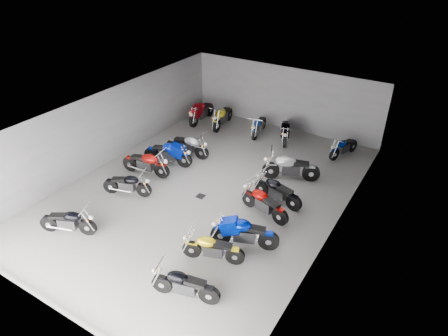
% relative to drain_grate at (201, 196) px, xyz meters
% --- Properties ---
extents(ground, '(14.00, 14.00, 0.00)m').
position_rel_drain_grate_xyz_m(ground, '(0.00, 0.50, -0.01)').
color(ground, gray).
rests_on(ground, ground).
extents(wall_back, '(10.00, 0.10, 3.20)m').
position_rel_drain_grate_xyz_m(wall_back, '(0.00, 7.50, 1.59)').
color(wall_back, gray).
rests_on(wall_back, ground).
extents(wall_left, '(0.10, 14.00, 3.20)m').
position_rel_drain_grate_xyz_m(wall_left, '(-5.00, 0.50, 1.59)').
color(wall_left, gray).
rests_on(wall_left, ground).
extents(wall_right, '(0.10, 14.00, 3.20)m').
position_rel_drain_grate_xyz_m(wall_right, '(5.00, 0.50, 1.59)').
color(wall_right, gray).
rests_on(wall_right, ground).
extents(ceiling, '(10.00, 14.00, 0.04)m').
position_rel_drain_grate_xyz_m(ceiling, '(0.00, 0.50, 3.21)').
color(ceiling, black).
rests_on(ceiling, wall_back).
extents(drain_grate, '(0.32, 0.32, 0.01)m').
position_rel_drain_grate_xyz_m(drain_grate, '(0.00, 0.00, 0.00)').
color(drain_grate, black).
rests_on(drain_grate, ground).
extents(motorcycle_left_a, '(1.88, 0.90, 0.87)m').
position_rel_drain_grate_xyz_m(motorcycle_left_a, '(-2.52, -4.10, 0.47)').
color(motorcycle_left_a, black).
rests_on(motorcycle_left_a, ground).
extents(motorcycle_left_c, '(1.88, 0.80, 0.86)m').
position_rel_drain_grate_xyz_m(motorcycle_left_c, '(-2.44, -1.36, 0.46)').
color(motorcycle_left_c, black).
rests_on(motorcycle_left_c, ground).
extents(motorcycle_left_d, '(2.20, 0.55, 0.97)m').
position_rel_drain_grate_xyz_m(motorcycle_left_d, '(-2.84, 0.18, 0.52)').
color(motorcycle_left_d, black).
rests_on(motorcycle_left_d, ground).
extents(motorcycle_left_e, '(2.23, 0.67, 0.99)m').
position_rel_drain_grate_xyz_m(motorcycle_left_e, '(-2.58, 1.32, 0.53)').
color(motorcycle_left_e, black).
rests_on(motorcycle_left_e, ground).
extents(motorcycle_left_f, '(2.16, 0.46, 0.95)m').
position_rel_drain_grate_xyz_m(motorcycle_left_f, '(-2.33, 2.41, 0.51)').
color(motorcycle_left_f, black).
rests_on(motorcycle_left_f, ground).
extents(motorcycle_right_a, '(1.97, 0.65, 0.88)m').
position_rel_drain_grate_xyz_m(motorcycle_right_a, '(2.44, -4.30, 0.47)').
color(motorcycle_right_a, black).
rests_on(motorcycle_right_a, ground).
extents(motorcycle_right_b, '(1.91, 0.77, 0.87)m').
position_rel_drain_grate_xyz_m(motorcycle_right_b, '(2.29, -2.67, 0.47)').
color(motorcycle_right_b, black).
rests_on(motorcycle_right_b, ground).
extents(motorcycle_right_c, '(2.14, 0.93, 0.98)m').
position_rel_drain_grate_xyz_m(motorcycle_right_c, '(2.79, -1.60, 0.53)').
color(motorcycle_right_c, black).
rests_on(motorcycle_right_c, ground).
extents(motorcycle_right_d, '(2.08, 0.68, 0.93)m').
position_rel_drain_grate_xyz_m(motorcycle_right_d, '(2.58, 0.25, 0.50)').
color(motorcycle_right_d, black).
rests_on(motorcycle_right_d, ground).
extents(motorcycle_right_e, '(2.06, 0.54, 0.91)m').
position_rel_drain_grate_xyz_m(motorcycle_right_e, '(2.66, 1.20, 0.49)').
color(motorcycle_right_e, black).
rests_on(motorcycle_right_e, ground).
extents(motorcycle_right_f, '(2.21, 1.09, 1.03)m').
position_rel_drain_grate_xyz_m(motorcycle_right_f, '(2.42, 2.95, 0.56)').
color(motorcycle_right_f, black).
rests_on(motorcycle_right_f, ground).
extents(motorcycle_back_a, '(0.49, 2.33, 1.02)m').
position_rel_drain_grate_xyz_m(motorcycle_back_a, '(-3.97, 5.87, 0.55)').
color(motorcycle_back_a, black).
rests_on(motorcycle_back_a, ground).
extents(motorcycle_back_b, '(0.57, 2.29, 1.01)m').
position_rel_drain_grate_xyz_m(motorcycle_back_b, '(-2.69, 5.95, 0.54)').
color(motorcycle_back_b, black).
rests_on(motorcycle_back_b, ground).
extents(motorcycle_back_c, '(0.51, 1.99, 0.88)m').
position_rel_drain_grate_xyz_m(motorcycle_back_c, '(-0.62, 6.07, 0.47)').
color(motorcycle_back_c, black).
rests_on(motorcycle_back_c, ground).
extents(motorcycle_back_d, '(1.00, 2.00, 0.93)m').
position_rel_drain_grate_xyz_m(motorcycle_back_d, '(0.76, 6.14, 0.50)').
color(motorcycle_back_d, black).
rests_on(motorcycle_back_d, ground).
extents(motorcycle_back_f, '(0.75, 1.81, 0.83)m').
position_rel_drain_grate_xyz_m(motorcycle_back_f, '(3.66, 6.06, 0.45)').
color(motorcycle_back_f, black).
rests_on(motorcycle_back_f, ground).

